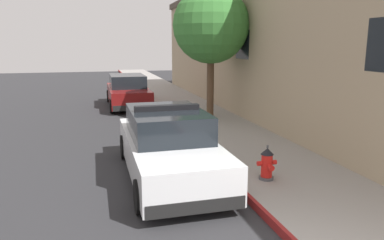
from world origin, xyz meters
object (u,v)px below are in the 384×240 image
object	(u,v)px
parked_car_silver_ahead	(128,92)
street_tree	(211,26)
fire_hydrant	(267,164)
police_cruiser	(168,145)

from	to	relation	value
parked_car_silver_ahead	street_tree	xyz separation A→B (m)	(2.84, -4.52, 3.00)
street_tree	parked_car_silver_ahead	bearing A→B (deg)	122.15
parked_car_silver_ahead	fire_hydrant	bearing A→B (deg)	-80.47
fire_hydrant	parked_car_silver_ahead	bearing A→B (deg)	99.53
fire_hydrant	street_tree	bearing A→B (deg)	82.32
police_cruiser	street_tree	bearing A→B (deg)	63.40
parked_car_silver_ahead	fire_hydrant	size ratio (longest dim) A/B	6.37
fire_hydrant	police_cruiser	bearing A→B (deg)	148.95
police_cruiser	fire_hydrant	xyz separation A→B (m)	(1.93, -1.16, -0.23)
parked_car_silver_ahead	street_tree	distance (m)	6.12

